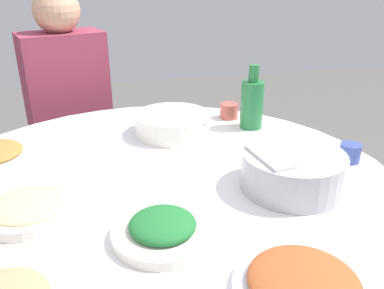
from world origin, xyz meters
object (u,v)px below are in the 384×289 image
(rice_bowl, at_px, (292,170))
(tea_cup_near, at_px, (229,111))
(stool_for_diner_left, at_px, (81,200))
(diner_left, at_px, (67,93))
(dish_stirfry, at_px, (303,285))
(green_bottle, at_px, (252,103))
(soup_bowl, at_px, (172,124))
(dish_noodles, at_px, (29,207))
(dish_greens, at_px, (163,229))
(tea_cup_far, at_px, (350,153))
(round_dining_table, at_px, (157,215))

(rice_bowl, distance_m, tea_cup_near, 0.54)
(tea_cup_near, xyz_separation_m, stool_for_diner_left, (-0.61, 0.43, -0.56))
(stool_for_diner_left, bearing_deg, diner_left, 0.00)
(dish_stirfry, height_order, green_bottle, green_bottle)
(dish_stirfry, bearing_deg, diner_left, 109.25)
(soup_bowl, relative_size, green_bottle, 1.13)
(dish_stirfry, distance_m, dish_noodles, 0.61)
(rice_bowl, height_order, dish_greens, rice_bowl)
(dish_stirfry, height_order, stool_for_diner_left, dish_stirfry)
(diner_left, bearing_deg, tea_cup_far, -45.80)
(rice_bowl, height_order, stool_for_diner_left, rice_bowl)
(dish_noodles, bearing_deg, tea_cup_far, 5.44)
(soup_bowl, relative_size, diner_left, 0.33)
(soup_bowl, xyz_separation_m, stool_for_diner_left, (-0.37, 0.53, -0.57))
(rice_bowl, height_order, tea_cup_far, rice_bowl)
(soup_bowl, bearing_deg, tea_cup_near, 24.45)
(dish_stirfry, relative_size, green_bottle, 1.10)
(soup_bowl, xyz_separation_m, diner_left, (-0.37, 0.53, -0.02))
(round_dining_table, relative_size, rice_bowl, 5.01)
(rice_bowl, distance_m, tea_cup_far, 0.26)
(soup_bowl, bearing_deg, round_dining_table, -107.47)
(soup_bowl, bearing_deg, dish_stirfry, -83.77)
(dish_greens, bearing_deg, dish_stirfry, -45.52)
(soup_bowl, height_order, diner_left, diner_left)
(green_bottle, bearing_deg, round_dining_table, -139.30)
(round_dining_table, distance_m, soup_bowl, 0.37)
(soup_bowl, height_order, dish_greens, soup_bowl)
(rice_bowl, distance_m, diner_left, 1.14)
(dish_stirfry, xyz_separation_m, diner_left, (-0.46, 1.31, -0.01))
(round_dining_table, relative_size, diner_left, 1.72)
(rice_bowl, xyz_separation_m, dish_greens, (-0.35, -0.13, -0.03))
(dish_greens, height_order, tea_cup_far, same)
(tea_cup_near, bearing_deg, dish_noodles, -141.22)
(dish_greens, height_order, tea_cup_near, tea_cup_near)
(dish_noodles, bearing_deg, round_dining_table, 13.73)
(round_dining_table, distance_m, green_bottle, 0.54)
(round_dining_table, height_order, dish_stirfry, dish_stirfry)
(rice_bowl, xyz_separation_m, dish_stirfry, (-0.14, -0.35, -0.03))
(green_bottle, relative_size, stool_for_diner_left, 0.49)
(round_dining_table, height_order, diner_left, diner_left)
(rice_bowl, xyz_separation_m, soup_bowl, (-0.23, 0.43, -0.02))
(rice_bowl, height_order, green_bottle, green_bottle)
(tea_cup_far, distance_m, diner_left, 1.20)
(round_dining_table, distance_m, dish_stirfry, 0.49)
(rice_bowl, height_order, tea_cup_near, rice_bowl)
(rice_bowl, relative_size, stool_for_diner_left, 0.57)
(dish_greens, bearing_deg, rice_bowl, 20.53)
(round_dining_table, bearing_deg, soup_bowl, 72.53)
(tea_cup_far, bearing_deg, soup_bowl, 144.89)
(soup_bowl, distance_m, tea_cup_far, 0.57)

